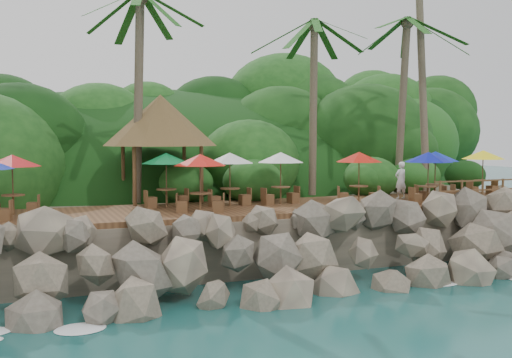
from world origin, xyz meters
name	(u,v)px	position (x,y,z in m)	size (l,w,h in m)	color
ground	(328,301)	(0.00, 0.00, 0.00)	(140.00, 140.00, 0.00)	#19514F
land_base	(190,209)	(0.00, 16.00, 1.05)	(32.00, 25.20, 2.10)	gray
jungle_hill	(160,212)	(0.00, 23.50, 0.00)	(44.80, 28.00, 15.40)	#143811
seawall	(300,253)	(0.00, 2.00, 1.15)	(29.00, 4.00, 2.30)	gray
terrace	(256,209)	(0.00, 6.00, 2.20)	(26.00, 5.00, 0.20)	brown
jungle_foliage	(195,231)	(0.00, 15.00, 0.00)	(44.00, 16.00, 12.00)	#143811
foam_line	(323,297)	(0.00, 0.30, 0.03)	(25.20, 0.80, 0.06)	white
palapa	(161,120)	(-3.09, 9.34, 5.79)	(4.93, 4.93, 4.60)	brown
dining_clusters	(274,162)	(0.69, 5.83, 4.09)	(23.70, 4.65, 2.15)	brown
railing	(503,188)	(10.47, 3.65, 2.91)	(7.20, 0.10, 1.00)	brown
waiter	(401,180)	(7.13, 6.31, 3.14)	(0.61, 0.40, 1.67)	white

